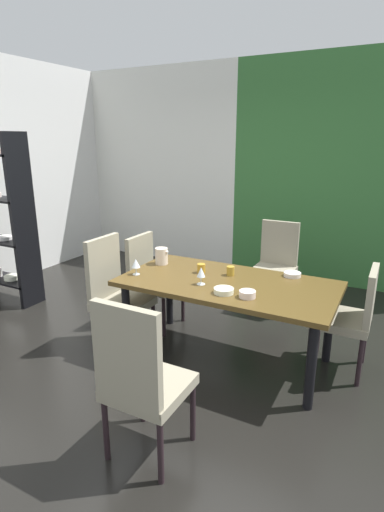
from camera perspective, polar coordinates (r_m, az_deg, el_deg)
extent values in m
cube|color=black|center=(3.68, -6.94, -14.11)|extent=(5.62, 5.56, 0.02)
cube|color=silver|center=(6.31, -4.78, 12.53)|extent=(2.56, 0.10, 2.86)
cube|color=#326731|center=(5.36, 22.00, 10.74)|extent=(3.06, 0.10, 2.86)
cube|color=#503B1A|center=(3.34, 5.11, -3.96)|extent=(1.78, 0.92, 0.04)
cylinder|color=black|center=(4.11, -3.26, -5.28)|extent=(0.07, 0.07, 0.67)
cylinder|color=black|center=(3.62, 19.00, -9.31)|extent=(0.07, 0.07, 0.67)
cylinder|color=black|center=(3.56, -9.31, -9.03)|extent=(0.07, 0.07, 0.67)
cylinder|color=black|center=(2.99, 16.65, -14.87)|extent=(0.07, 0.07, 0.67)
cube|color=gray|center=(3.49, 20.45, -8.50)|extent=(0.44, 0.44, 0.07)
cube|color=gray|center=(3.39, 24.18, -5.46)|extent=(0.05, 0.42, 0.46)
cylinder|color=black|center=(3.45, 16.41, -12.85)|extent=(0.04, 0.04, 0.41)
cylinder|color=black|center=(3.79, 17.62, -10.23)|extent=(0.04, 0.04, 0.41)
cylinder|color=black|center=(3.42, 22.82, -13.84)|extent=(0.04, 0.04, 0.41)
cylinder|color=black|center=(3.75, 23.41, -11.10)|extent=(0.04, 0.04, 0.41)
cube|color=gray|center=(2.50, -6.09, -18.08)|extent=(0.44, 0.44, 0.07)
cube|color=gray|center=(2.20, -9.30, -14.19)|extent=(0.42, 0.05, 0.59)
cylinder|color=black|center=(2.85, -7.07, -19.06)|extent=(0.04, 0.04, 0.41)
cylinder|color=black|center=(2.69, 0.11, -21.40)|extent=(0.04, 0.04, 0.41)
cylinder|color=black|center=(2.62, -12.20, -23.10)|extent=(0.04, 0.04, 0.41)
cylinder|color=black|center=(2.44, -4.51, -26.19)|extent=(0.04, 0.04, 0.41)
cube|color=gray|center=(4.49, 11.51, -2.21)|extent=(0.44, 0.44, 0.07)
cube|color=gray|center=(4.60, 12.41, 1.63)|extent=(0.42, 0.05, 0.53)
cylinder|color=black|center=(4.36, 13.01, -6.25)|extent=(0.04, 0.04, 0.41)
cylinder|color=black|center=(4.46, 8.29, -5.47)|extent=(0.04, 0.04, 0.41)
cylinder|color=black|center=(4.70, 14.23, -4.63)|extent=(0.04, 0.04, 0.41)
cylinder|color=black|center=(4.80, 9.83, -3.94)|extent=(0.04, 0.04, 0.41)
cube|color=gray|center=(3.63, -9.80, -6.72)|extent=(0.44, 0.44, 0.07)
cube|color=gray|center=(3.64, -12.52, -1.85)|extent=(0.05, 0.42, 0.59)
cylinder|color=black|center=(3.76, -5.51, -9.65)|extent=(0.04, 0.04, 0.41)
cylinder|color=black|center=(3.49, -8.99, -12.01)|extent=(0.04, 0.04, 0.41)
cylinder|color=black|center=(3.97, -10.16, -8.42)|extent=(0.04, 0.04, 0.41)
cylinder|color=black|center=(3.71, -13.80, -10.50)|extent=(0.04, 0.04, 0.41)
cube|color=gray|center=(4.05, -5.00, -4.03)|extent=(0.44, 0.44, 0.07)
cube|color=gray|center=(4.08, -7.45, -0.36)|extent=(0.05, 0.42, 0.48)
cylinder|color=black|center=(4.20, -1.31, -6.71)|extent=(0.04, 0.04, 0.41)
cylinder|color=black|center=(3.90, -4.05, -8.64)|extent=(0.04, 0.04, 0.41)
cylinder|color=black|center=(4.38, -5.68, -5.77)|extent=(0.04, 0.04, 0.41)
cylinder|color=black|center=(4.10, -8.62, -7.51)|extent=(0.04, 0.04, 0.41)
cube|color=black|center=(4.76, -22.86, 4.36)|extent=(0.05, 0.31, 1.93)
cube|color=black|center=(5.26, -24.97, -3.00)|extent=(0.88, 0.31, 0.02)
cylinder|color=white|center=(5.18, -24.37, -2.80)|extent=(0.17, 0.17, 0.05)
cube|color=black|center=(5.14, -25.61, 2.08)|extent=(0.88, 0.31, 0.02)
cylinder|color=white|center=(5.09, -25.31, 2.35)|extent=(0.20, 0.20, 0.04)
cylinder|color=silver|center=(3.52, -7.97, -2.60)|extent=(0.06, 0.06, 0.00)
cylinder|color=silver|center=(3.51, -7.99, -2.09)|extent=(0.01, 0.01, 0.06)
cone|color=silver|center=(3.49, -8.04, -1.03)|extent=(0.08, 0.08, 0.08)
cylinder|color=silver|center=(3.26, 1.29, -4.03)|extent=(0.07, 0.07, 0.00)
cylinder|color=silver|center=(3.25, 1.30, -3.49)|extent=(0.01, 0.01, 0.06)
cone|color=silver|center=(3.22, 1.30, -2.30)|extent=(0.07, 0.07, 0.08)
cylinder|color=beige|center=(3.08, 4.56, -4.96)|extent=(0.15, 0.15, 0.04)
cylinder|color=silver|center=(3.54, 14.15, -2.56)|extent=(0.15, 0.15, 0.04)
cylinder|color=silver|center=(3.02, 7.92, -5.41)|extent=(0.12, 0.12, 0.05)
cylinder|color=#AB852A|center=(3.47, 5.52, -2.12)|extent=(0.07, 0.07, 0.08)
cylinder|color=#B68425|center=(3.52, 1.33, -1.77)|extent=(0.07, 0.07, 0.08)
cylinder|color=beige|center=(3.77, -4.38, 0.00)|extent=(0.12, 0.12, 0.15)
cone|color=beige|center=(3.73, -3.70, 0.85)|extent=(0.04, 0.04, 0.03)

